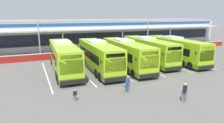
# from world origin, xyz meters

# --- Properties ---
(ground_plane) EXTENTS (200.00, 200.00, 0.00)m
(ground_plane) POSITION_xyz_m (0.00, 0.00, 0.00)
(ground_plane) COLOR #605E5B
(terminal_building) EXTENTS (70.00, 13.00, 6.00)m
(terminal_building) POSITION_xyz_m (-0.00, 26.91, 3.01)
(terminal_building) COLOR silver
(terminal_building) RESTS_ON ground
(red_barrier_wall) EXTENTS (60.00, 0.40, 1.10)m
(red_barrier_wall) POSITION_xyz_m (0.00, 14.50, 0.56)
(red_barrier_wall) COLOR maroon
(red_barrier_wall) RESTS_ON ground
(coach_bus_leftmost) EXTENTS (3.29, 12.24, 3.78)m
(coach_bus_leftmost) POSITION_xyz_m (-8.23, 6.56, 1.79)
(coach_bus_leftmost) COLOR #9ED11E
(coach_bus_leftmost) RESTS_ON ground
(coach_bus_left_centre) EXTENTS (3.29, 12.24, 3.78)m
(coach_bus_left_centre) POSITION_xyz_m (-3.98, 5.64, 1.79)
(coach_bus_left_centre) COLOR #9ED11E
(coach_bus_left_centre) RESTS_ON ground
(coach_bus_centre) EXTENTS (3.29, 12.24, 3.78)m
(coach_bus_centre) POSITION_xyz_m (-0.13, 5.30, 1.79)
(coach_bus_centre) COLOR #9ED11E
(coach_bus_centre) RESTS_ON ground
(coach_bus_right_centre) EXTENTS (3.29, 12.24, 3.78)m
(coach_bus_right_centre) POSITION_xyz_m (4.29, 6.64, 1.79)
(coach_bus_right_centre) COLOR #9ED11E
(coach_bus_right_centre) RESTS_ON ground
(coach_bus_rightmost) EXTENTS (3.29, 12.24, 3.78)m
(coach_bus_rightmost) POSITION_xyz_m (8.44, 5.50, 1.79)
(coach_bus_rightmost) COLOR #9ED11E
(coach_bus_rightmost) RESTS_ON ground
(bay_stripe_far_west) EXTENTS (0.14, 13.00, 0.01)m
(bay_stripe_far_west) POSITION_xyz_m (-10.50, 6.00, 0.00)
(bay_stripe_far_west) COLOR silver
(bay_stripe_far_west) RESTS_ON ground
(bay_stripe_west) EXTENTS (0.14, 13.00, 0.01)m
(bay_stripe_west) POSITION_xyz_m (-6.30, 6.00, 0.00)
(bay_stripe_west) COLOR silver
(bay_stripe_west) RESTS_ON ground
(bay_stripe_mid_west) EXTENTS (0.14, 13.00, 0.01)m
(bay_stripe_mid_west) POSITION_xyz_m (-2.10, 6.00, 0.00)
(bay_stripe_mid_west) COLOR silver
(bay_stripe_mid_west) RESTS_ON ground
(bay_stripe_centre) EXTENTS (0.14, 13.00, 0.01)m
(bay_stripe_centre) POSITION_xyz_m (2.10, 6.00, 0.00)
(bay_stripe_centre) COLOR silver
(bay_stripe_centre) RESTS_ON ground
(bay_stripe_mid_east) EXTENTS (0.14, 13.00, 0.01)m
(bay_stripe_mid_east) POSITION_xyz_m (6.30, 6.00, 0.00)
(bay_stripe_mid_east) COLOR silver
(bay_stripe_mid_east) RESTS_ON ground
(bay_stripe_east) EXTENTS (0.14, 13.00, 0.01)m
(bay_stripe_east) POSITION_xyz_m (10.50, 6.00, 0.00)
(bay_stripe_east) COLOR silver
(bay_stripe_east) RESTS_ON ground
(pedestrian_with_handbag) EXTENTS (0.63, 0.48, 1.62)m
(pedestrian_with_handbag) POSITION_xyz_m (-4.10, -2.80, 0.86)
(pedestrian_with_handbag) COLOR slate
(pedestrian_with_handbag) RESTS_ON ground
(pedestrian_in_dark_coat) EXTENTS (0.53, 0.32, 1.62)m
(pedestrian_in_dark_coat) POSITION_xyz_m (-0.76, -6.42, 0.87)
(pedestrian_in_dark_coat) COLOR slate
(pedestrian_in_dark_coat) RESTS_ON ground
(pedestrian_child) EXTENTS (0.33, 0.18, 1.00)m
(pedestrian_child) POSITION_xyz_m (-8.96, -2.76, 0.54)
(pedestrian_child) COLOR slate
(pedestrian_child) RESTS_ON ground
(lamp_post_west) EXTENTS (3.24, 0.28, 11.00)m
(lamp_post_west) POSITION_xyz_m (-10.47, 17.01, 6.29)
(lamp_post_west) COLOR #9E9EA3
(lamp_post_west) RESTS_ON ground
(lamp_post_centre) EXTENTS (3.24, 0.28, 11.00)m
(lamp_post_centre) POSITION_xyz_m (10.50, 16.38, 6.29)
(lamp_post_centre) COLOR #9E9EA3
(lamp_post_centre) RESTS_ON ground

